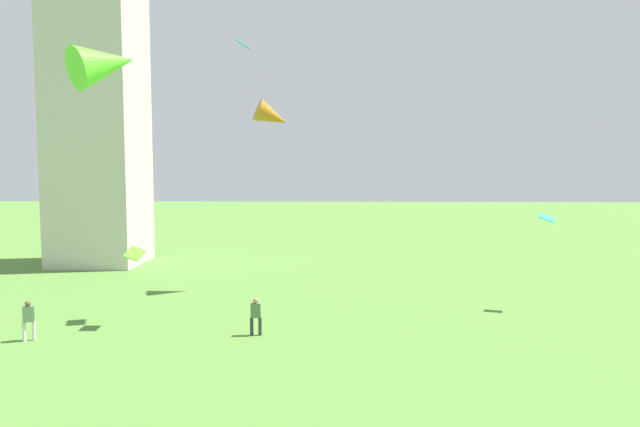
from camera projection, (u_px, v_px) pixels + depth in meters
name	position (u px, v px, depth m)	size (l,w,h in m)	color
person_0	(28.00, 318.00, 26.00)	(0.55, 0.47, 1.82)	silver
person_1	(256.00, 314.00, 26.84)	(0.54, 0.28, 1.75)	#2D3338
kite_flying_0	(547.00, 218.00, 31.48)	(1.02, 0.83, 0.44)	#27C2B9
kite_flying_2	(243.00, 44.00, 29.44)	(0.89, 1.31, 0.73)	#16BFA7
kite_flying_3	(106.00, 64.00, 20.20)	(2.84, 2.84, 2.04)	#5AE12C
kite_flying_4	(272.00, 116.00, 36.34)	(2.75, 2.10, 2.13)	#BA6F19
kite_flying_5	(135.00, 254.00, 28.16)	(0.82, 1.02, 0.64)	#5CDB25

